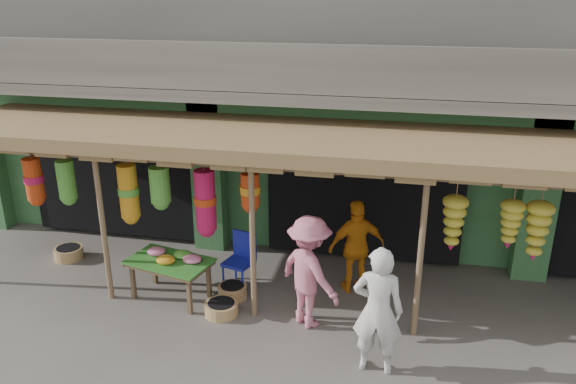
% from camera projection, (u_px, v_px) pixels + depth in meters
% --- Properties ---
extents(ground, '(80.00, 80.00, 0.00)m').
position_uv_depth(ground, '(349.00, 319.00, 8.89)').
color(ground, '#514C47').
rests_on(ground, ground).
extents(building, '(16.40, 6.80, 7.00)m').
position_uv_depth(building, '(379.00, 63.00, 12.18)').
color(building, gray).
rests_on(building, ground).
extents(awning, '(14.00, 2.70, 2.79)m').
position_uv_depth(awning, '(352.00, 148.00, 8.76)').
color(awning, brown).
rests_on(awning, ground).
extents(flower_table, '(1.51, 1.09, 0.82)m').
position_uv_depth(flower_table, '(171.00, 262.00, 9.28)').
color(flower_table, brown).
rests_on(flower_table, ground).
extents(blue_chair, '(0.57, 0.57, 0.96)m').
position_uv_depth(blue_chair, '(241.00, 256.00, 9.75)').
color(blue_chair, '#171E99').
rests_on(blue_chair, ground).
extents(basket_left, '(0.69, 0.69, 0.22)m').
position_uv_depth(basket_left, '(69.00, 253.00, 10.81)').
color(basket_left, olive).
rests_on(basket_left, ground).
extents(basket_mid, '(0.66, 0.66, 0.21)m').
position_uv_depth(basket_mid, '(221.00, 309.00, 8.98)').
color(basket_mid, olive).
rests_on(basket_mid, ground).
extents(basket_right, '(0.57, 0.57, 0.22)m').
position_uv_depth(basket_right, '(233.00, 291.00, 9.46)').
color(basket_right, '#A37A4C').
rests_on(basket_right, ground).
extents(person_front, '(0.70, 0.48, 1.85)m').
position_uv_depth(person_front, '(378.00, 311.00, 7.42)').
color(person_front, silver).
rests_on(person_front, ground).
extents(person_vendor, '(1.05, 0.77, 1.66)m').
position_uv_depth(person_vendor, '(357.00, 247.00, 9.44)').
color(person_vendor, orange).
rests_on(person_vendor, ground).
extents(person_shopper, '(1.32, 1.23, 1.79)m').
position_uv_depth(person_shopper, '(309.00, 272.00, 8.48)').
color(person_shopper, '#C7697F').
rests_on(person_shopper, ground).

